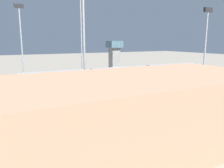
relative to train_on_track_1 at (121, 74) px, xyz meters
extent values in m
plane|color=gray|center=(8.80, 10.00, -2.60)|extent=(400.00, 400.00, 0.00)
cube|color=#4C443D|center=(8.80, -5.00, -2.54)|extent=(140.00, 2.80, 0.12)
cube|color=#4C443D|center=(8.80, 0.00, -2.54)|extent=(140.00, 2.80, 0.12)
cube|color=#3D3833|center=(8.80, 5.00, -2.54)|extent=(140.00, 2.80, 0.12)
cube|color=#3D3833|center=(8.80, 10.00, -2.54)|extent=(140.00, 2.80, 0.12)
cube|color=#3D3833|center=(8.80, 15.00, -2.54)|extent=(140.00, 2.80, 0.12)
cube|color=#3D3833|center=(8.80, 20.00, -2.54)|extent=(140.00, 2.80, 0.12)
cube|color=#3D3833|center=(8.80, 25.00, -2.54)|extent=(140.00, 2.80, 0.12)
cube|color=#B7BABF|center=(-24.20, 0.00, 0.02)|extent=(23.00, 3.00, 5.00)
cube|color=#285193|center=(-24.20, 0.00, -0.65)|extent=(22.40, 3.06, 0.36)
cube|color=#B7BABF|center=(0.00, 0.00, 0.02)|extent=(23.00, 3.00, 5.00)
cube|color=#285193|center=(0.00, 0.00, 0.21)|extent=(22.40, 3.06, 0.36)
cube|color=#B7BABF|center=(24.20, 0.00, 0.02)|extent=(23.00, 3.00, 5.00)
cube|color=#285193|center=(24.20, 0.00, -0.33)|extent=(22.40, 3.06, 0.36)
cube|color=#A8AAB2|center=(-34.83, -5.00, -0.58)|extent=(23.00, 3.00, 3.80)
cube|color=#285193|center=(-34.83, -5.00, -0.41)|extent=(22.40, 3.06, 0.36)
cube|color=#A8AAB2|center=(-10.63, -5.00, -0.58)|extent=(23.00, 3.00, 3.80)
cube|color=#285193|center=(-10.63, -5.00, -0.65)|extent=(22.40, 3.06, 0.36)
cube|color=#A8AAB2|center=(-21.31, 10.00, 0.02)|extent=(23.00, 3.00, 5.00)
cube|color=#A8AAB2|center=(2.89, 10.00, 0.02)|extent=(23.00, 3.00, 5.00)
cube|color=#A8AAB2|center=(27.09, 10.00, 0.02)|extent=(23.00, 3.00, 5.00)
cube|color=silver|center=(-6.88, 15.00, -0.58)|extent=(23.00, 3.00, 3.80)
cube|color=silver|center=(17.32, 15.00, -0.58)|extent=(23.00, 3.00, 3.80)
cylinder|color=#9EA0A5|center=(32.80, -7.50, 9.73)|extent=(0.44, 0.44, 24.67)
cube|color=#262628|center=(32.80, -7.50, 22.67)|extent=(2.80, 0.70, 1.20)
cylinder|color=#9EA0A5|center=(-10.46, 27.57, 8.47)|extent=(0.44, 0.44, 22.15)
cube|color=#262628|center=(-10.46, 27.57, 20.15)|extent=(2.80, 0.70, 1.20)
cylinder|color=#9EA0A5|center=(11.94, -8.72, 12.47)|extent=(0.44, 0.44, 30.14)
cylinder|color=#9EA0A5|center=(25.36, 27.96, 11.58)|extent=(0.44, 0.44, 28.36)
cube|color=tan|center=(29.29, 45.76, 2.37)|extent=(48.23, 18.55, 9.95)
cube|color=gray|center=(-8.33, -20.21, 3.20)|extent=(4.00, 4.00, 11.61)
cube|color=slate|center=(-8.33, -20.21, 10.51)|extent=(6.00, 6.00, 3.00)
camera|label=1|loc=(41.94, 70.15, 11.90)|focal=35.82mm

